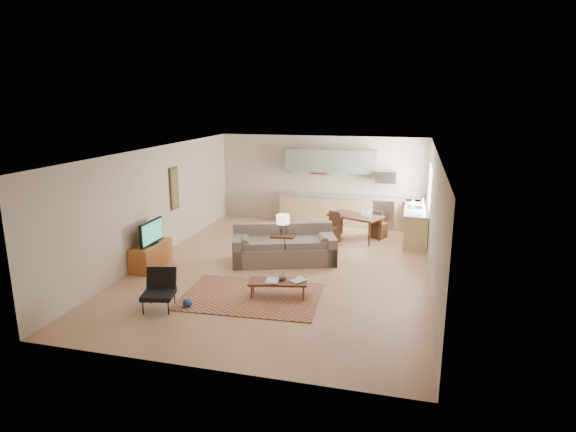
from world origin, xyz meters
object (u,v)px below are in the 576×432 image
(sofa, at_px, (284,245))
(armchair, at_px, (158,291))
(console_table, at_px, (283,248))
(dining_table, at_px, (355,227))
(coffee_table, at_px, (278,289))
(tv_credenza, at_px, (151,256))

(sofa, bearing_deg, armchair, -135.76)
(console_table, height_order, dining_table, dining_table)
(armchair, xyz_separation_m, console_table, (1.51, 3.27, -0.05))
(coffee_table, height_order, tv_credenza, tv_credenza)
(sofa, height_order, armchair, sofa)
(sofa, xyz_separation_m, coffee_table, (0.43, -2.04, -0.27))
(console_table, xyz_separation_m, dining_table, (1.47, 2.21, 0.03))
(sofa, relative_size, armchair, 3.43)
(armchair, bearing_deg, dining_table, 47.89)
(coffee_table, bearing_deg, sofa, 89.84)
(armchair, bearing_deg, console_table, 51.69)
(sofa, bearing_deg, dining_table, 39.64)
(console_table, relative_size, dining_table, 0.46)
(sofa, distance_m, armchair, 3.50)
(console_table, bearing_deg, sofa, -71.02)
(sofa, height_order, tv_credenza, sofa)
(armchair, height_order, tv_credenza, armchair)
(dining_table, bearing_deg, sofa, -97.83)
(coffee_table, distance_m, tv_credenza, 3.45)
(sofa, distance_m, coffee_table, 2.10)
(armchair, bearing_deg, tv_credenza, 109.57)
(coffee_table, relative_size, dining_table, 0.83)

